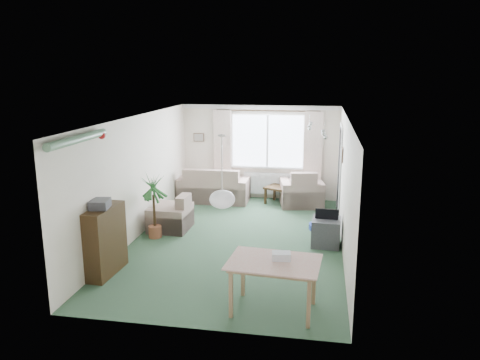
% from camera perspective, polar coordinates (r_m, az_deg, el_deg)
% --- Properties ---
extents(ground, '(6.50, 6.50, 0.00)m').
position_cam_1_polar(ground, '(9.22, -0.32, -7.40)').
color(ground, '#2F4F36').
extents(window, '(1.80, 0.03, 1.30)m').
position_cam_1_polar(window, '(11.93, 3.38, 4.77)').
color(window, white).
extents(curtain_rod, '(2.60, 0.03, 0.03)m').
position_cam_1_polar(curtain_rod, '(11.76, 3.39, 8.43)').
color(curtain_rod, black).
extents(curtain_left, '(0.45, 0.08, 2.00)m').
position_cam_1_polar(curtain_left, '(12.05, -2.14, 3.76)').
color(curtain_left, beige).
extents(curtain_right, '(0.45, 0.08, 2.00)m').
position_cam_1_polar(curtain_right, '(11.79, 8.88, 3.41)').
color(curtain_right, beige).
extents(radiator, '(1.20, 0.10, 0.55)m').
position_cam_1_polar(radiator, '(12.10, 3.29, -0.42)').
color(radiator, white).
extents(doorway, '(0.03, 0.95, 2.00)m').
position_cam_1_polar(doorway, '(10.94, 12.05, 1.07)').
color(doorway, black).
extents(pendant_lamp, '(0.36, 0.36, 0.36)m').
position_cam_1_polar(pendant_lamp, '(6.58, -2.18, -2.37)').
color(pendant_lamp, white).
extents(tinsel_garland, '(1.60, 1.60, 0.12)m').
position_cam_1_polar(tinsel_garland, '(7.16, -19.14, 4.73)').
color(tinsel_garland, '#196626').
extents(bauble_cluster_a, '(0.20, 0.20, 0.20)m').
position_cam_1_polar(bauble_cluster_a, '(9.45, 8.48, 6.84)').
color(bauble_cluster_a, silver).
extents(bauble_cluster_b, '(0.20, 0.20, 0.20)m').
position_cam_1_polar(bauble_cluster_b, '(8.26, 10.33, 5.87)').
color(bauble_cluster_b, silver).
extents(wall_picture_back, '(0.28, 0.03, 0.22)m').
position_cam_1_polar(wall_picture_back, '(12.25, -5.04, 5.20)').
color(wall_picture_back, brown).
extents(wall_picture_right, '(0.03, 0.24, 0.30)m').
position_cam_1_polar(wall_picture_right, '(9.85, 12.36, 2.99)').
color(wall_picture_right, brown).
extents(sofa, '(1.77, 0.95, 0.88)m').
position_cam_1_polar(sofa, '(11.88, -3.17, -0.47)').
color(sofa, beige).
rests_on(sofa, ground).
extents(armchair_corner, '(1.15, 1.11, 0.90)m').
position_cam_1_polar(armchair_corner, '(11.57, 7.51, -0.89)').
color(armchair_corner, beige).
rests_on(armchair_corner, ground).
extents(armchair_left, '(0.81, 0.85, 0.74)m').
position_cam_1_polar(armchair_left, '(9.86, -8.51, -3.89)').
color(armchair_left, '#BBB38E').
rests_on(armchair_left, ground).
extents(coffee_table, '(1.10, 0.89, 0.44)m').
position_cam_1_polar(coffee_table, '(11.61, 5.52, -1.98)').
color(coffee_table, black).
rests_on(coffee_table, ground).
extents(photo_frame, '(0.12, 0.05, 0.16)m').
position_cam_1_polar(photo_frame, '(11.55, 5.91, -0.54)').
color(photo_frame, brown).
rests_on(photo_frame, coffee_table).
extents(bookshelf, '(0.35, 0.93, 1.12)m').
position_cam_1_polar(bookshelf, '(7.92, -16.11, -7.13)').
color(bookshelf, black).
rests_on(bookshelf, ground).
extents(hifi_box, '(0.34, 0.39, 0.14)m').
position_cam_1_polar(hifi_box, '(7.71, -16.72, -2.81)').
color(hifi_box, '#37373C').
rests_on(hifi_box, bookshelf).
extents(houseplant, '(0.70, 0.70, 1.28)m').
position_cam_1_polar(houseplant, '(9.35, -10.44, -3.19)').
color(houseplant, '#1A4D1B').
rests_on(houseplant, ground).
extents(dining_table, '(1.19, 0.85, 0.71)m').
position_cam_1_polar(dining_table, '(6.59, 4.13, -12.85)').
color(dining_table, '#A7795A').
rests_on(dining_table, ground).
extents(gift_box, '(0.27, 0.21, 0.12)m').
position_cam_1_polar(gift_box, '(6.48, 5.06, -9.29)').
color(gift_box, silver).
rests_on(gift_box, dining_table).
extents(tv_cube, '(0.56, 0.60, 0.52)m').
position_cam_1_polar(tv_cube, '(9.06, 10.45, -6.26)').
color(tv_cube, '#36373B').
rests_on(tv_cube, ground).
extents(pet_bed, '(0.72, 0.72, 0.12)m').
position_cam_1_polar(pet_bed, '(9.97, 10.09, -5.64)').
color(pet_bed, '#212D98').
rests_on(pet_bed, ground).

